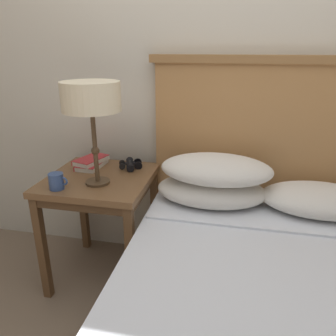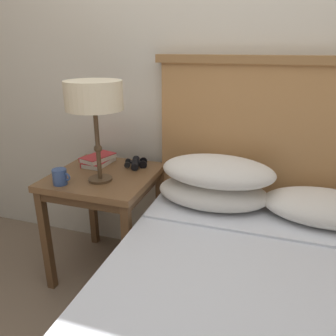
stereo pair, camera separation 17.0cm
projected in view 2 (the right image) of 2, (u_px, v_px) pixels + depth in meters
The scene contains 8 objects.
wall_back at pixel (221, 58), 1.83m from camera, with size 8.00×0.06×2.60m.
nightstand at pixel (105, 188), 1.93m from camera, with size 0.58×0.58×0.67m.
bed at pixel (250, 328), 1.28m from camera, with size 1.35×1.91×1.32m.
table_lamp at pixel (94, 98), 1.65m from camera, with size 0.29×0.29×0.54m.
book_on_nightstand at pixel (99, 162), 2.05m from camera, with size 0.14×0.22×0.03m.
book_stacked_on_top at pixel (98, 157), 2.04m from camera, with size 0.18×0.23×0.03m.
binoculars_pair at pixel (136, 163), 2.00m from camera, with size 0.15×0.16×0.05m.
coffee_mug at pixel (60, 177), 1.74m from camera, with size 0.10×0.08×0.08m.
Camera 2 is at (0.31, -0.85, 1.36)m, focal length 35.00 mm.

